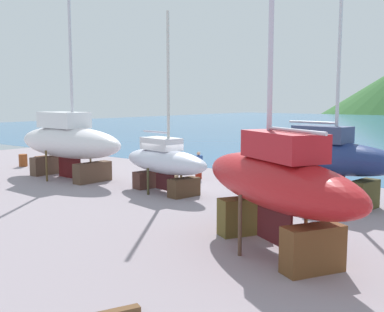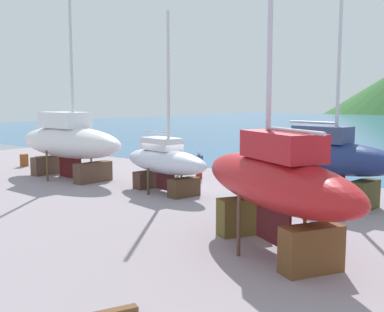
# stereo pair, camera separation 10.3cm
# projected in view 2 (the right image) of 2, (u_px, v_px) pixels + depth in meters

# --- Properties ---
(ground_plane) EXTENTS (50.52, 50.52, 0.00)m
(ground_plane) POSITION_uv_depth(u_px,v_px,m) (96.00, 207.00, 20.46)
(ground_plane) COLOR gray
(sailboat_large_starboard) EXTENTS (6.29, 2.99, 9.06)m
(sailboat_large_starboard) POSITION_uv_depth(u_px,v_px,m) (165.00, 162.00, 23.74)
(sailboat_large_starboard) COLOR #4D3422
(sailboat_large_starboard) RESTS_ON ground
(sailboat_far_slipway) EXTENTS (7.99, 5.72, 14.12)m
(sailboat_far_slipway) POSITION_uv_depth(u_px,v_px,m) (274.00, 182.00, 14.32)
(sailboat_far_slipway) COLOR brown
(sailboat_far_slipway) RESTS_ON ground
(sailboat_mid_port) EXTENTS (9.02, 3.27, 14.60)m
(sailboat_mid_port) POSITION_uv_depth(u_px,v_px,m) (69.00, 141.00, 27.96)
(sailboat_mid_port) COLOR brown
(sailboat_mid_port) RESTS_ON ground
(sailboat_small_center) EXTENTS (7.37, 2.98, 10.78)m
(sailboat_small_center) POSITION_uv_depth(u_px,v_px,m) (328.00, 158.00, 21.20)
(sailboat_small_center) COLOR #423E1F
(sailboat_small_center) RESTS_ON ground
(worker) EXTENTS (0.42, 0.50, 1.63)m
(worker) POSITION_uv_depth(u_px,v_px,m) (199.00, 165.00, 27.75)
(worker) COLOR maroon
(worker) RESTS_ON ground
(barrel_rust_mid) EXTENTS (0.61, 0.78, 0.61)m
(barrel_rust_mid) POSITION_uv_depth(u_px,v_px,m) (41.00, 160.00, 34.21)
(barrel_rust_mid) COLOR brown
(barrel_rust_mid) RESTS_ON ground
(barrel_tipped_right) EXTENTS (1.06, 0.90, 0.53)m
(barrel_tipped_right) POSITION_uv_depth(u_px,v_px,m) (62.00, 162.00, 33.41)
(barrel_tipped_right) COLOR olive
(barrel_tipped_right) RESTS_ON ground
(barrel_tipped_left) EXTENTS (0.75, 0.75, 0.87)m
(barrel_tipped_left) POSITION_uv_depth(u_px,v_px,m) (24.00, 160.00, 33.03)
(barrel_tipped_left) COLOR brown
(barrel_tipped_left) RESTS_ON ground
(timber_short_cross) EXTENTS (0.77, 1.30, 0.18)m
(timber_short_cross) POSITION_uv_depth(u_px,v_px,m) (175.00, 178.00, 27.76)
(timber_short_cross) COLOR brown
(timber_short_cross) RESTS_ON ground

